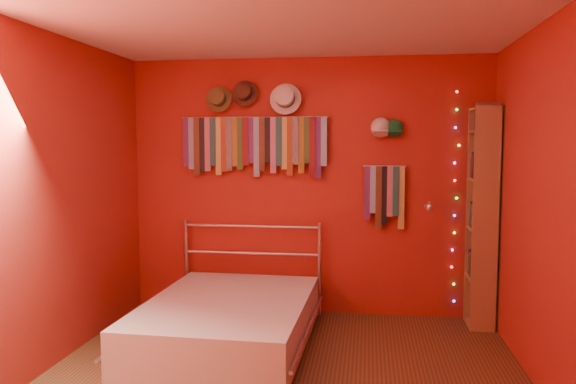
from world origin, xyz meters
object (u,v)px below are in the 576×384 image
at_px(bookshelf, 487,216).
at_px(bed, 228,321).
at_px(tie_rack, 254,143).
at_px(reading_lamp, 429,207).

height_order(bookshelf, bed, bookshelf).
distance_m(tie_rack, bookshelf, 2.28).
height_order(reading_lamp, bookshelf, bookshelf).
distance_m(tie_rack, bed, 1.77).
xyz_separation_m(reading_lamp, bed, (-1.68, -0.81, -0.88)).
relative_size(reading_lamp, bookshelf, 0.16).
relative_size(tie_rack, reading_lamp, 4.54).
distance_m(bookshelf, bed, 2.48).
xyz_separation_m(tie_rack, reading_lamp, (1.66, -0.18, -0.58)).
xyz_separation_m(tie_rack, bookshelf, (2.18, -0.15, -0.66)).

